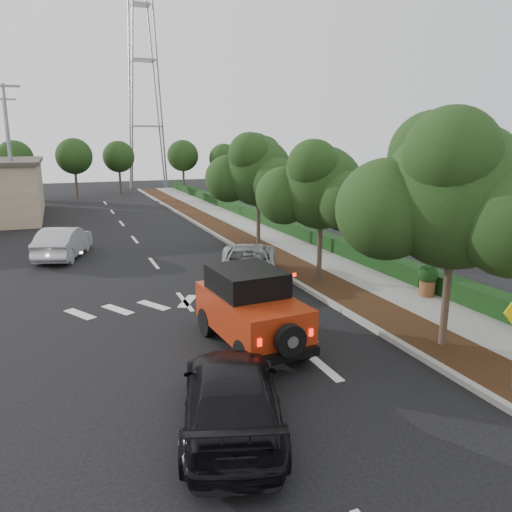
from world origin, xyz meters
TOP-DOWN VIEW (x-y plane):
  - ground at (0.00, 0.00)m, footprint 120.00×120.00m
  - curb at (4.60, 12.00)m, footprint 0.20×70.00m
  - planting_strip at (5.60, 12.00)m, footprint 1.80×70.00m
  - sidewalk at (7.50, 12.00)m, footprint 2.00×70.00m
  - hedge at (8.90, 12.00)m, footprint 0.80×70.00m
  - transmission_tower at (6.00, 48.00)m, footprint 7.00×4.00m
  - street_tree_near at (5.60, -0.50)m, footprint 3.80×3.80m
  - street_tree_mid at (5.60, 6.50)m, footprint 3.20×3.20m
  - street_tree_far at (5.60, 13.00)m, footprint 3.40×3.40m
  - light_pole_a at (-6.50, 26.00)m, footprint 2.00×0.22m
  - light_pole_b at (-7.50, 38.00)m, footprint 2.00×0.22m
  - red_jeep at (0.77, 1.71)m, footprint 2.15×4.29m
  - silver_suv_ahead at (2.99, 7.62)m, footprint 4.00×5.48m
  - black_suv_oncoming at (-1.00, -2.04)m, footprint 3.19×5.04m
  - silver_sedan_oncoming at (-3.80, 14.75)m, footprint 2.89×4.82m
  - terracotta_planter at (8.14, 3.14)m, footprint 0.69×0.69m

SIDE VIEW (x-z plane):
  - ground at x=0.00m, z-range 0.00..0.00m
  - transmission_tower at x=6.00m, z-range -14.00..14.00m
  - street_tree_near at x=5.60m, z-range -2.96..2.96m
  - street_tree_mid at x=5.60m, z-range -2.66..2.66m
  - street_tree_far at x=5.60m, z-range -2.81..2.81m
  - light_pole_a at x=-6.50m, z-range -4.50..4.50m
  - light_pole_b at x=-7.50m, z-range -4.50..4.50m
  - planting_strip at x=5.60m, z-range 0.00..0.12m
  - sidewalk at x=7.50m, z-range 0.00..0.12m
  - curb at x=4.60m, z-range 0.00..0.15m
  - hedge at x=8.90m, z-range 0.00..0.80m
  - black_suv_oncoming at x=-1.00m, z-range 0.00..1.36m
  - silver_suv_ahead at x=2.99m, z-range 0.00..1.38m
  - silver_sedan_oncoming at x=-3.80m, z-range 0.00..1.50m
  - terracotta_planter at x=8.14m, z-range 0.21..1.42m
  - red_jeep at x=0.77m, z-range 0.02..2.16m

